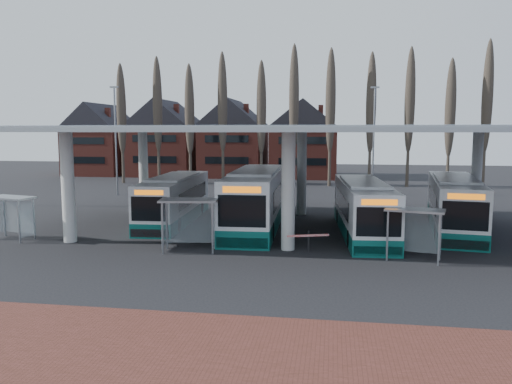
# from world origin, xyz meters

# --- Properties ---
(ground) EXTENTS (140.00, 140.00, 0.00)m
(ground) POSITION_xyz_m (0.00, 0.00, 0.00)
(ground) COLOR black
(ground) RESTS_ON ground
(station_canopy) EXTENTS (32.00, 16.00, 6.34)m
(station_canopy) POSITION_xyz_m (0.00, 8.00, 5.68)
(station_canopy) COLOR silver
(station_canopy) RESTS_ON ground
(poplar_row) EXTENTS (45.10, 1.10, 14.50)m
(poplar_row) POSITION_xyz_m (0.00, 33.00, 8.78)
(poplar_row) COLOR #473D33
(poplar_row) RESTS_ON ground
(townhouse_row) EXTENTS (36.80, 10.30, 12.25)m
(townhouse_row) POSITION_xyz_m (-15.75, 44.00, 5.94)
(townhouse_row) COLOR maroon
(townhouse_row) RESTS_ON ground
(lamp_post_a) EXTENTS (0.80, 0.16, 10.17)m
(lamp_post_a) POSITION_xyz_m (-18.00, 22.00, 5.34)
(lamp_post_a) COLOR slate
(lamp_post_a) RESTS_ON ground
(lamp_post_b) EXTENTS (0.80, 0.16, 10.17)m
(lamp_post_b) POSITION_xyz_m (6.00, 26.00, 5.34)
(lamp_post_b) COLOR slate
(lamp_post_b) RESTS_ON ground
(bus_0) EXTENTS (3.01, 11.27, 3.10)m
(bus_0) POSITION_xyz_m (-8.23, 9.44, 1.46)
(bus_0) COLOR white
(bus_0) RESTS_ON ground
(bus_1) EXTENTS (3.27, 13.27, 3.66)m
(bus_1) POSITION_xyz_m (-2.52, 8.61, 1.73)
(bus_1) COLOR white
(bus_1) RESTS_ON ground
(bus_2) EXTENTS (3.26, 11.56, 3.17)m
(bus_2) POSITION_xyz_m (4.01, 7.17, 1.49)
(bus_2) COLOR white
(bus_2) RESTS_ON ground
(bus_3) EXTENTS (4.11, 12.04, 3.28)m
(bus_3) POSITION_xyz_m (9.64, 9.35, 1.55)
(bus_3) COLOR white
(bus_3) RESTS_ON ground
(shelter_0) EXTENTS (2.85, 1.87, 2.43)m
(shelter_0) POSITION_xyz_m (-15.46, 2.65, 1.77)
(shelter_0) COLOR gray
(shelter_0) RESTS_ON ground
(shelter_1) EXTENTS (3.05, 1.82, 2.67)m
(shelter_1) POSITION_xyz_m (-4.91, 1.49, 1.94)
(shelter_1) COLOR gray
(shelter_1) RESTS_ON ground
(shelter_2) EXTENTS (2.89, 1.95, 2.45)m
(shelter_2) POSITION_xyz_m (6.07, 1.34, 1.78)
(shelter_2) COLOR gray
(shelter_2) RESTS_ON ground
(barrier) EXTENTS (2.05, 0.89, 1.06)m
(barrier) POSITION_xyz_m (1.07, 1.91, 0.82)
(barrier) COLOR black
(barrier) RESTS_ON ground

